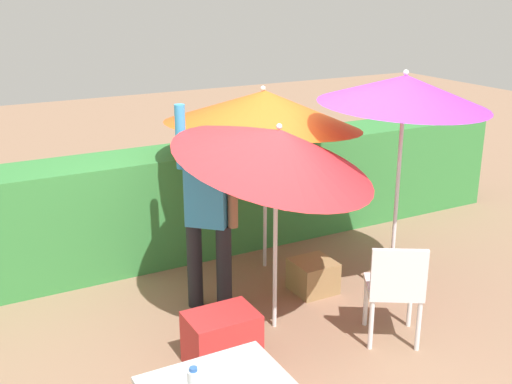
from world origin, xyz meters
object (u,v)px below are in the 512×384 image
at_px(person_vendor, 208,212).
at_px(umbrella_rainbow, 264,108).
at_px(umbrella_orange, 405,91).
at_px(crate_cardboard, 313,276).
at_px(umbrella_yellow, 278,148).
at_px(chair_plastic, 395,286).
at_px(cooler_box, 222,339).

bearing_deg(person_vendor, umbrella_rainbow, 32.58).
xyz_separation_m(umbrella_rainbow, umbrella_orange, (0.76, -1.14, 0.28)).
bearing_deg(person_vendor, crate_cardboard, -9.76).
distance_m(umbrella_yellow, chair_plastic, 1.48).
bearing_deg(chair_plastic, cooler_box, 164.67).
relative_size(umbrella_yellow, crate_cardboard, 5.26).
xyz_separation_m(umbrella_yellow, chair_plastic, (0.71, -0.70, -1.09)).
relative_size(umbrella_yellow, person_vendor, 1.08).
relative_size(umbrella_rainbow, cooler_box, 3.64).
bearing_deg(umbrella_rainbow, umbrella_orange, -56.09).
bearing_deg(umbrella_yellow, cooler_box, -154.49).
relative_size(chair_plastic, cooler_box, 1.63).
height_order(umbrella_rainbow, chair_plastic, umbrella_rainbow).
bearing_deg(person_vendor, umbrella_yellow, -55.49).
relative_size(person_vendor, cooler_box, 3.45).
relative_size(umbrella_yellow, cooler_box, 3.73).
xyz_separation_m(cooler_box, crate_cardboard, (1.31, 0.70, -0.06)).
relative_size(umbrella_yellow, chair_plastic, 2.29).
bearing_deg(umbrella_yellow, umbrella_rainbow, 66.15).
bearing_deg(umbrella_rainbow, chair_plastic, -83.24).
height_order(person_vendor, cooler_box, person_vendor).
relative_size(umbrella_rainbow, person_vendor, 1.06).
height_order(umbrella_orange, crate_cardboard, umbrella_orange).
relative_size(umbrella_rainbow, umbrella_orange, 0.92).
relative_size(umbrella_rainbow, umbrella_yellow, 0.98).
distance_m(umbrella_rainbow, umbrella_orange, 1.40).
distance_m(umbrella_yellow, crate_cardboard, 1.62).
xyz_separation_m(umbrella_yellow, person_vendor, (-0.38, 0.55, -0.66)).
relative_size(umbrella_orange, umbrella_yellow, 1.06).
height_order(umbrella_rainbow, crate_cardboard, umbrella_rainbow).
bearing_deg(umbrella_orange, umbrella_rainbow, 123.91).
height_order(umbrella_yellow, chair_plastic, umbrella_yellow).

